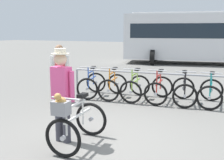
{
  "coord_description": "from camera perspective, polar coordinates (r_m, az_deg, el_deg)",
  "views": [
    {
      "loc": [
        2.16,
        -4.29,
        2.04
      ],
      "look_at": [
        -0.12,
        0.82,
        1.0
      ],
      "focal_mm": 43.2,
      "sensor_mm": 36.0,
      "label": 1
    }
  ],
  "objects": [
    {
      "name": "ground_plane",
      "position": [
        5.22,
        -2.51,
        -12.48
      ],
      "size": [
        80.0,
        80.0,
        0.0
      ],
      "primitive_type": "plane",
      "color": "slate"
    },
    {
      "name": "bike_rack_rail",
      "position": [
        7.69,
        8.01,
        0.4
      ],
      "size": [
        4.59,
        0.5,
        0.88
      ],
      "color": "#99999E",
      "rests_on": "ground"
    },
    {
      "name": "racked_bike_blue",
      "position": [
        8.45,
        -4.29,
        -0.93
      ],
      "size": [
        0.89,
        1.22,
        0.97
      ],
      "color": "black",
      "rests_on": "ground"
    },
    {
      "name": "racked_bike_orange",
      "position": [
        8.21,
        0.23,
        -1.24
      ],
      "size": [
        0.81,
        1.18,
        0.97
      ],
      "color": "black",
      "rests_on": "ground"
    },
    {
      "name": "racked_bike_lime",
      "position": [
        8.02,
        4.98,
        -1.56
      ],
      "size": [
        0.73,
        1.16,
        0.98
      ],
      "color": "black",
      "rests_on": "ground"
    },
    {
      "name": "racked_bike_red",
      "position": [
        7.89,
        9.93,
        -1.88
      ],
      "size": [
        0.73,
        1.15,
        0.98
      ],
      "color": "black",
      "rests_on": "ground"
    },
    {
      "name": "racked_bike_black",
      "position": [
        7.82,
        15.01,
        -2.19
      ],
      "size": [
        0.87,
        1.22,
        0.98
      ],
      "color": "black",
      "rests_on": "ground"
    },
    {
      "name": "racked_bike_teal",
      "position": [
        7.81,
        20.14,
        -2.49
      ],
      "size": [
        0.68,
        1.12,
        0.97
      ],
      "color": "black",
      "rests_on": "ground"
    },
    {
      "name": "featured_bicycle",
      "position": [
        4.74,
        -7.93,
        -8.7
      ],
      "size": [
        0.7,
        1.22,
        1.09
      ],
      "color": "black",
      "rests_on": "ground"
    },
    {
      "name": "person_with_featured_bike",
      "position": [
        4.93,
        -10.59,
        -2.43
      ],
      "size": [
        0.53,
        0.32,
        1.72
      ],
      "color": "#383842",
      "rests_on": "ground"
    },
    {
      "name": "pedestrian_with_backpack",
      "position": [
        7.77,
        -10.97,
        2.18
      ],
      "size": [
        0.47,
        0.46,
        1.64
      ],
      "color": "brown",
      "rests_on": "ground"
    },
    {
      "name": "bus_distant",
      "position": [
        17.37,
        19.89,
        8.91
      ],
      "size": [
        10.29,
        4.62,
        3.08
      ],
      "color": "silver",
      "rests_on": "ground"
    }
  ]
}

